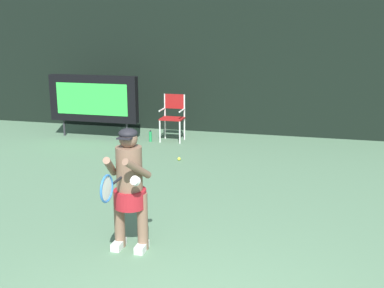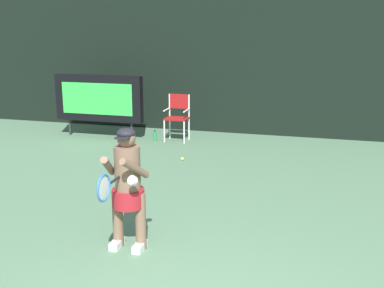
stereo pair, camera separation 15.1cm
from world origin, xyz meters
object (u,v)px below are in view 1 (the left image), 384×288
(umpire_chair, at_px, (173,115))
(tennis_player, at_px, (129,184))
(tennis_racket, at_px, (108,188))
(water_bottle, at_px, (150,136))
(tennis_ball_loose, at_px, (179,159))
(scoreboard, at_px, (93,99))

(umpire_chair, relative_size, tennis_player, 0.72)
(umpire_chair, relative_size, tennis_racket, 1.79)
(water_bottle, distance_m, tennis_ball_loose, 1.76)
(scoreboard, bearing_deg, water_bottle, -2.64)
(umpire_chair, height_order, water_bottle, umpire_chair)
(water_bottle, bearing_deg, umpire_chair, 27.69)
(tennis_player, bearing_deg, tennis_ball_loose, 97.30)
(tennis_racket, bearing_deg, water_bottle, 107.23)
(scoreboard, xyz_separation_m, tennis_racket, (2.98, -5.84, 0.00))
(tennis_player, bearing_deg, scoreboard, 119.60)
(scoreboard, distance_m, umpire_chair, 1.95)
(umpire_chair, distance_m, tennis_ball_loose, 1.84)
(umpire_chair, relative_size, water_bottle, 4.08)
(water_bottle, relative_size, tennis_racket, 0.44)
(tennis_player, bearing_deg, tennis_racket, -94.92)
(scoreboard, xyz_separation_m, water_bottle, (1.44, -0.07, -0.82))
(water_bottle, bearing_deg, tennis_racket, -75.05)
(tennis_player, xyz_separation_m, tennis_racket, (-0.04, -0.51, 0.12))
(water_bottle, height_order, tennis_racket, tennis_racket)
(umpire_chair, xyz_separation_m, water_bottle, (-0.48, -0.25, -0.50))
(tennis_player, relative_size, tennis_ball_loose, 22.05)
(tennis_player, height_order, tennis_ball_loose, tennis_player)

